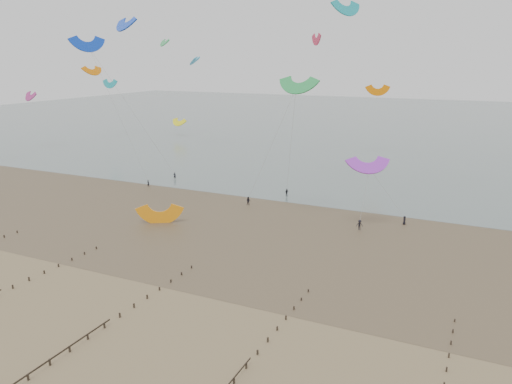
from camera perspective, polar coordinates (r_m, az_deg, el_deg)
ground at (r=67.88m, az=-15.83°, el=-11.52°), size 500.00×500.00×0.00m
sea_and_shore at (r=96.13m, az=-4.31°, el=-2.98°), size 500.00×665.00×0.03m
kitesurfer_lead at (r=121.56m, az=-12.21°, el=0.97°), size 0.63×0.45×1.64m
kitesurfers at (r=97.67m, az=19.23°, el=-2.98°), size 111.46×19.54×1.86m
grounded_kite at (r=94.70m, az=-10.88°, el=-3.50°), size 9.20×8.61×4.03m
kites_airborne at (r=140.31m, az=10.87°, el=12.38°), size 228.67×114.48×42.66m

